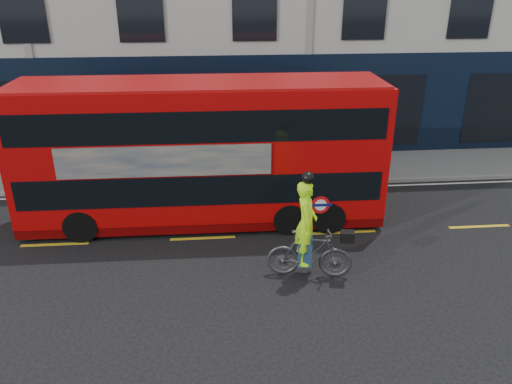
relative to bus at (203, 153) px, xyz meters
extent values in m
plane|color=black|center=(3.91, -2.65, -2.11)|extent=(120.00, 120.00, 0.00)
cube|color=slate|center=(3.91, 3.85, -2.05)|extent=(60.00, 3.00, 0.12)
cube|color=gray|center=(3.91, 2.35, -2.04)|extent=(60.00, 0.12, 0.13)
cube|color=black|center=(3.91, 5.33, -0.11)|extent=(50.00, 0.08, 4.00)
cube|color=silver|center=(3.91, 2.05, -2.10)|extent=(58.00, 0.10, 0.01)
cube|color=#AF0707|center=(-0.04, 0.00, 0.13)|extent=(10.16, 2.42, 3.64)
cube|color=#570303|center=(-0.04, 0.00, -1.83)|extent=(10.16, 2.37, 0.28)
cube|color=black|center=(-0.04, 0.00, -0.68)|extent=(9.76, 2.46, 0.83)
cube|color=black|center=(-0.04, 0.00, 1.07)|extent=(9.76, 2.46, 0.83)
cube|color=maroon|center=(-0.04, 0.00, 1.97)|extent=(9.96, 2.33, 0.07)
cube|color=black|center=(5.05, -0.06, -0.68)|extent=(0.06, 2.07, 0.83)
cube|color=black|center=(5.05, -0.06, 1.07)|extent=(0.06, 2.07, 0.83)
cube|color=black|center=(-5.13, 0.06, -0.68)|extent=(0.06, 2.07, 0.83)
cube|color=tan|center=(-0.97, -1.17, 0.20)|extent=(5.53, 0.10, 0.83)
cylinder|color=red|center=(3.17, -1.22, -1.19)|extent=(0.52, 0.03, 0.52)
cylinder|color=white|center=(3.17, -1.22, -1.19)|extent=(0.33, 0.02, 0.33)
cube|color=#0C1459|center=(3.17, -1.23, -1.19)|extent=(0.65, 0.03, 0.08)
cylinder|color=black|center=(3.46, -0.04, -1.65)|extent=(0.95, 2.36, 0.92)
cylinder|color=black|center=(2.36, -0.03, -1.65)|extent=(0.95, 2.36, 0.92)
cylinder|color=black|center=(-3.36, 0.04, -1.65)|extent=(0.95, 2.36, 0.92)
imported|color=#404245|center=(2.49, -3.25, -1.49)|extent=(2.11, 0.93, 1.23)
imported|color=#A3EE11|center=(2.38, -3.23, -0.67)|extent=(0.62, 0.83, 2.08)
cube|color=black|center=(3.34, -3.40, -0.98)|extent=(0.36, 0.30, 0.25)
cube|color=navy|center=(2.38, -3.23, -1.37)|extent=(0.41, 0.48, 0.79)
sphere|color=black|center=(2.38, -3.23, 0.45)|extent=(0.29, 0.29, 0.29)
camera|label=1|loc=(0.32, -13.39, 4.63)|focal=35.00mm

